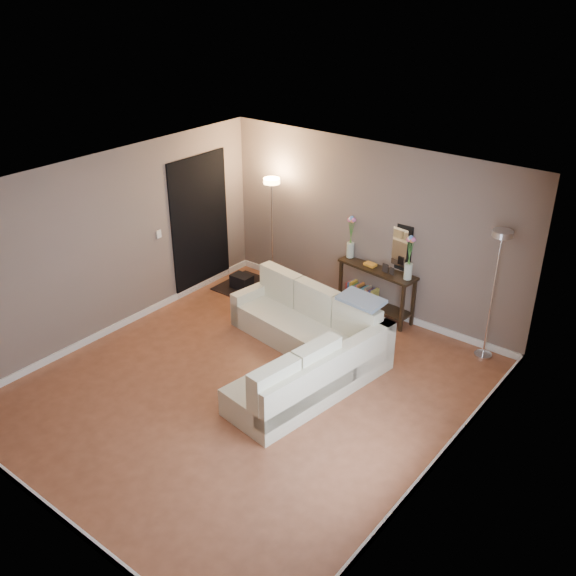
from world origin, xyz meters
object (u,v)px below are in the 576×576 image
Objects in this scene: floor_lamp_lit at (272,211)px; floor_lamp_unlit at (497,270)px; sectional_sofa at (306,344)px; console_table at (372,287)px.

floor_lamp_unlit is at bearing 1.24° from floor_lamp_lit.
sectional_sofa is 1.42× the size of floor_lamp_lit.
floor_lamp_lit is at bearing -178.76° from floor_lamp_unlit.
console_table is at bearing 177.29° from floor_lamp_unlit.
floor_lamp_lit is at bearing 139.80° from sectional_sofa.
floor_lamp_unlit is (1.79, 1.65, 0.98)m from sectional_sofa.
sectional_sofa is 1.75m from console_table.
floor_lamp_unlit is (1.85, -0.09, 0.86)m from console_table.
floor_lamp_unlit is at bearing 42.83° from sectional_sofa.
floor_lamp_lit is 0.99× the size of floor_lamp_unlit.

